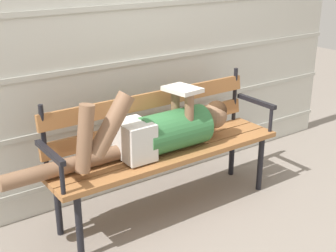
# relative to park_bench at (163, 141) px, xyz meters

# --- Properties ---
(ground_plane) EXTENTS (12.00, 12.00, 0.00)m
(ground_plane) POSITION_rel_park_bench_xyz_m (-0.00, -0.19, -0.52)
(ground_plane) COLOR gray
(house_siding) EXTENTS (4.35, 0.08, 2.43)m
(house_siding) POSITION_rel_park_bench_xyz_m (-0.00, 0.44, 0.69)
(house_siding) COLOR beige
(house_siding) RESTS_ON ground
(park_bench) EXTENTS (1.75, 0.43, 0.91)m
(park_bench) POSITION_rel_park_bench_xyz_m (0.00, 0.00, 0.00)
(park_bench) COLOR #9E6638
(park_bench) RESTS_ON ground
(reclining_person) EXTENTS (1.66, 0.28, 0.51)m
(reclining_person) POSITION_rel_park_bench_xyz_m (-0.09, -0.07, 0.12)
(reclining_person) COLOR #33703D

